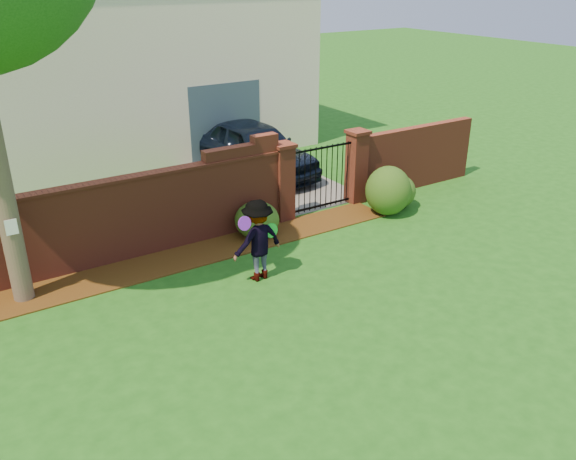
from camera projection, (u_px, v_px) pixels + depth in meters
ground at (291, 326)px, 10.05m from camera, size 80.00×80.00×0.01m
mulch_bed at (163, 263)px, 12.13m from camera, size 11.10×1.08×0.03m
brick_wall at (95, 223)px, 11.75m from camera, size 8.70×0.31×2.16m
brick_wall_return at (414, 158)px, 16.06m from camera, size 4.00×0.25×1.70m
pillar_left at (283, 182)px, 13.93m from camera, size 0.50×0.50×1.88m
pillar_right at (356, 166)px, 15.02m from camera, size 0.50×0.50×1.88m
iron_gate at (321, 178)px, 14.51m from camera, size 1.78×0.03×1.60m
driveway at (243, 168)px, 17.93m from camera, size 3.20×8.00×0.01m
house at (107, 52)px, 18.48m from camera, size 12.40×6.40×6.30m
car at (261, 150)px, 16.97m from camera, size 2.23×4.67×1.54m
paper_notice at (11, 227)px, 10.12m from camera, size 0.20×0.01×0.28m
shrub_left at (257, 220)px, 13.23m from camera, size 1.00×1.00×0.82m
shrub_middle at (388, 191)px, 14.38m from camera, size 1.10×1.10×1.21m
shrub_right at (396, 191)px, 14.86m from camera, size 0.97×0.97×0.86m
man at (259, 241)px, 11.25m from camera, size 1.09×0.68×1.62m
frisbee_purple at (245, 223)px, 10.73m from camera, size 0.27×0.10×0.27m
frisbee_green at (271, 230)px, 11.28m from camera, size 0.29×0.07×0.29m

